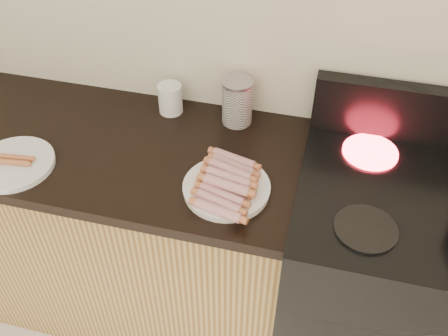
% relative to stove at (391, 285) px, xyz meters
% --- Properties ---
extents(wall_back, '(4.00, 0.04, 2.60)m').
position_rel_stove_xyz_m(wall_back, '(-0.78, 0.32, 0.84)').
color(wall_back, silver).
rests_on(wall_back, ground).
extents(cabinet_base, '(2.20, 0.59, 0.86)m').
position_rel_stove_xyz_m(cabinet_base, '(-1.48, 0.01, -0.03)').
color(cabinet_base, tan).
rests_on(cabinet_base, floor).
extents(stove, '(0.76, 0.65, 0.91)m').
position_rel_stove_xyz_m(stove, '(0.00, 0.00, 0.00)').
color(stove, black).
rests_on(stove, floor).
extents(stove_panel, '(0.76, 0.06, 0.20)m').
position_rel_stove_xyz_m(stove_panel, '(0.00, 0.28, 0.55)').
color(stove_panel, black).
rests_on(stove_panel, stove).
extents(burner_near_left, '(0.18, 0.18, 0.01)m').
position_rel_stove_xyz_m(burner_near_left, '(-0.17, -0.17, 0.46)').
color(burner_near_left, black).
rests_on(burner_near_left, stove).
extents(burner_far_left, '(0.18, 0.18, 0.01)m').
position_rel_stove_xyz_m(burner_far_left, '(-0.17, 0.17, 0.46)').
color(burner_far_left, '#FF1E2D').
rests_on(burner_far_left, stove).
extents(main_plate, '(0.34, 0.34, 0.02)m').
position_rel_stove_xyz_m(main_plate, '(-0.59, -0.11, 0.45)').
color(main_plate, white).
rests_on(main_plate, counter_slab).
extents(side_plate, '(0.27, 0.27, 0.02)m').
position_rel_stove_xyz_m(side_plate, '(-1.28, -0.17, 0.45)').
color(side_plate, white).
rests_on(side_plate, counter_slab).
extents(hotdog_pile, '(0.14, 0.29, 0.06)m').
position_rel_stove_xyz_m(hotdog_pile, '(-0.59, -0.11, 0.48)').
color(hotdog_pile, maroon).
rests_on(hotdog_pile, main_plate).
extents(plain_sausages, '(0.12, 0.06, 0.02)m').
position_rel_stove_xyz_m(plain_sausages, '(-1.28, -0.17, 0.47)').
color(plain_sausages, '#B3623A').
rests_on(plain_sausages, side_plate).
extents(canister, '(0.11, 0.11, 0.17)m').
position_rel_stove_xyz_m(canister, '(-0.64, 0.24, 0.53)').
color(canister, white).
rests_on(canister, counter_slab).
extents(mug, '(0.09, 0.09, 0.11)m').
position_rel_stove_xyz_m(mug, '(-0.89, 0.24, 0.50)').
color(mug, white).
rests_on(mug, counter_slab).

